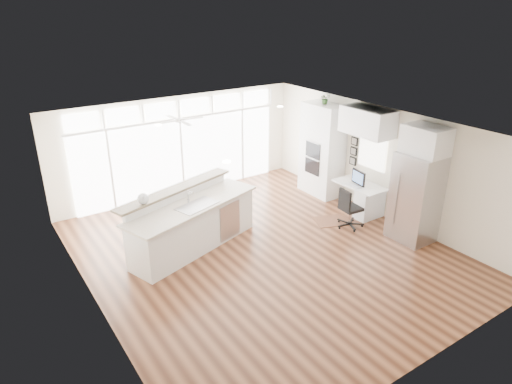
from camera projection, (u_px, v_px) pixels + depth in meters
floor at (264, 252)px, 9.81m from camera, size 7.00×8.00×0.02m
ceiling at (265, 130)px, 8.75m from camera, size 7.00×8.00×0.02m
wall_back at (180, 146)px, 12.33m from camera, size 7.00×0.04×2.70m
wall_front at (432, 290)px, 6.23m from camera, size 7.00×0.04×2.70m
wall_left at (90, 241)px, 7.48m from camera, size 0.04×8.00×2.70m
wall_right at (382, 162)px, 11.08m from camera, size 0.04×8.00×2.70m
glass_wall at (181, 157)px, 12.41m from camera, size 5.80×0.06×2.08m
transom_row at (178, 109)px, 11.88m from camera, size 5.90×0.06×0.40m
desk_window at (372, 152)px, 11.21m from camera, size 0.04×0.85×0.85m
ceiling_fan at (179, 116)px, 10.72m from camera, size 1.16×1.16×0.32m
recessed_lights at (259, 129)px, 8.91m from camera, size 3.40×3.00×0.02m
oven_cabinet at (322, 150)px, 12.33m from camera, size 0.64×1.20×2.50m
desk_nook at (359, 198)px, 11.50m from camera, size 0.72×1.30×0.76m
upper_cabinets at (367, 122)px, 10.75m from camera, size 0.64×1.30×0.64m
refrigerator at (416, 198)px, 9.99m from camera, size 0.76×0.90×2.00m
fridge_cabinet at (426, 140)px, 9.51m from camera, size 0.64×0.90×0.60m
framed_photos at (354, 151)px, 11.74m from camera, size 0.06×0.22×0.80m
kitchen_island at (194, 221)px, 9.76m from camera, size 3.41×2.12×1.27m
rug at (333, 221)px, 11.17m from camera, size 1.02×0.88×0.01m
office_chair at (351, 208)px, 10.72m from camera, size 0.54×0.51×0.97m
fishbowl at (143, 199)px, 9.00m from camera, size 0.30×0.30×0.23m
monitor at (358, 177)px, 11.23m from camera, size 0.15×0.49×0.40m
keyboard at (353, 186)px, 11.22m from camera, size 0.17×0.36×0.02m
potted_plant at (325, 100)px, 11.79m from camera, size 0.28×0.31×0.22m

